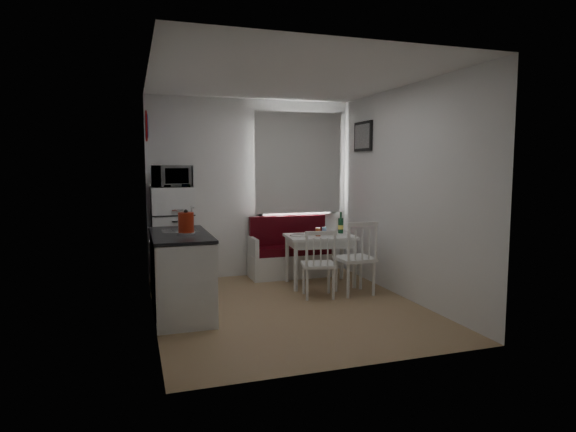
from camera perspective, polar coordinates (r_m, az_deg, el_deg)
name	(u,v)px	position (r m, az deg, el deg)	size (l,w,h in m)	color
floor	(289,307)	(5.67, 0.06, -10.76)	(3.00, 3.50, 0.02)	tan
ceiling	(289,78)	(5.52, 0.06, 16.07)	(3.00, 3.50, 0.02)	white
wall_back	(252,188)	(7.12, -4.32, 3.28)	(3.00, 0.02, 2.60)	white
wall_front	(358,208)	(3.82, 8.24, 0.89)	(3.00, 0.02, 2.60)	white
wall_left	(151,198)	(5.18, -15.93, 2.05)	(0.02, 3.50, 2.60)	white
wall_right	(405,193)	(6.08, 13.65, 2.66)	(0.02, 3.50, 2.60)	white
window	(297,166)	(7.28, 1.10, 5.91)	(1.22, 0.06, 1.47)	white
curtain	(299,163)	(7.22, 1.28, 6.31)	(1.35, 0.02, 1.50)	white
kitchen_counter	(181,273)	(5.47, -12.57, -6.61)	(0.62, 1.32, 1.16)	white
wall_sign	(147,126)	(6.64, -16.37, 10.20)	(0.40, 0.40, 0.03)	#1C4BAA
picture_frame	(363,136)	(7.03, 8.86, 9.31)	(0.04, 0.52, 0.42)	black
bench	(291,256)	(7.16, 0.33, -4.82)	(1.23, 0.47, 0.88)	white
dining_table	(320,241)	(6.59, 3.82, -2.96)	(0.98, 0.73, 0.69)	white
chair_left	(321,257)	(5.92, 3.94, -4.83)	(0.47, 0.46, 0.46)	white
chair_right	(358,250)	(6.10, 8.35, -4.00)	(0.46, 0.44, 0.51)	white
fridge	(173,237)	(6.65, -13.48, -2.46)	(0.54, 0.54, 1.35)	white
microwave	(172,176)	(6.53, -13.62, 4.60)	(0.52, 0.35, 0.29)	white
kettle	(186,223)	(5.21, -11.99, -0.79)	(0.20, 0.20, 0.26)	#A8230D
wine_bottle	(341,223)	(6.79, 6.26, -0.79)	(0.08, 0.08, 0.30)	#164527
drinking_glass_orange	(318,232)	(6.51, 3.59, -1.89)	(0.07, 0.07, 0.11)	#C44F20
drinking_glass_blue	(324,231)	(6.65, 4.31, -1.76)	(0.06, 0.06, 0.10)	#7EA5D6
plate	(299,235)	(6.50, 1.30, -2.31)	(0.25, 0.25, 0.02)	white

